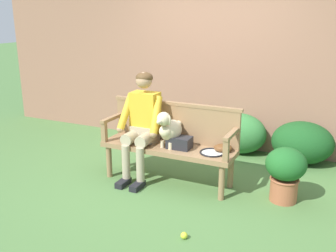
{
  "coord_description": "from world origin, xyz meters",
  "views": [
    {
      "loc": [
        1.87,
        -3.97,
        2.03
      ],
      "look_at": [
        0.0,
        0.0,
        0.73
      ],
      "focal_mm": 40.82,
      "sensor_mm": 36.0,
      "label": 1
    }
  ],
  "objects_px": {
    "garden_bench": "(168,151)",
    "tennis_ball": "(184,235)",
    "sports_bag": "(179,142)",
    "tennis_racket": "(214,152)",
    "person_seated": "(142,121)",
    "dog_on_bench": "(169,129)",
    "potted_plant": "(285,171)",
    "baseball_glove": "(223,148)"
  },
  "relations": [
    {
      "from": "tennis_racket",
      "to": "baseball_glove",
      "type": "height_order",
      "value": "baseball_glove"
    },
    {
      "from": "sports_bag",
      "to": "tennis_ball",
      "type": "height_order",
      "value": "sports_bag"
    },
    {
      "from": "dog_on_bench",
      "to": "tennis_racket",
      "type": "relative_size",
      "value": 0.8
    },
    {
      "from": "sports_bag",
      "to": "tennis_ball",
      "type": "bearing_deg",
      "value": -64.1
    },
    {
      "from": "tennis_racket",
      "to": "dog_on_bench",
      "type": "bearing_deg",
      "value": -175.42
    },
    {
      "from": "tennis_racket",
      "to": "sports_bag",
      "type": "xyz_separation_m",
      "value": [
        -0.42,
        -0.02,
        0.06
      ]
    },
    {
      "from": "potted_plant",
      "to": "person_seated",
      "type": "bearing_deg",
      "value": -176.46
    },
    {
      "from": "sports_bag",
      "to": "person_seated",
      "type": "bearing_deg",
      "value": 179.15
    },
    {
      "from": "sports_bag",
      "to": "tennis_ball",
      "type": "relative_size",
      "value": 4.24
    },
    {
      "from": "baseball_glove",
      "to": "tennis_ball",
      "type": "relative_size",
      "value": 3.33
    },
    {
      "from": "tennis_racket",
      "to": "tennis_ball",
      "type": "distance_m",
      "value": 1.18
    },
    {
      "from": "garden_bench",
      "to": "dog_on_bench",
      "type": "distance_m",
      "value": 0.3
    },
    {
      "from": "garden_bench",
      "to": "tennis_racket",
      "type": "distance_m",
      "value": 0.59
    },
    {
      "from": "tennis_ball",
      "to": "potted_plant",
      "type": "bearing_deg",
      "value": 58.83
    },
    {
      "from": "garden_bench",
      "to": "person_seated",
      "type": "bearing_deg",
      "value": -178.18
    },
    {
      "from": "tennis_racket",
      "to": "sports_bag",
      "type": "bearing_deg",
      "value": -177.01
    },
    {
      "from": "garden_bench",
      "to": "person_seated",
      "type": "distance_m",
      "value": 0.48
    },
    {
      "from": "dog_on_bench",
      "to": "baseball_glove",
      "type": "distance_m",
      "value": 0.67
    },
    {
      "from": "person_seated",
      "to": "tennis_ball",
      "type": "xyz_separation_m",
      "value": [
        1.02,
        -1.07,
        -0.71
      ]
    },
    {
      "from": "tennis_ball",
      "to": "baseball_glove",
      "type": "bearing_deg",
      "value": 90.31
    },
    {
      "from": "person_seated",
      "to": "dog_on_bench",
      "type": "height_order",
      "value": "person_seated"
    },
    {
      "from": "sports_bag",
      "to": "tennis_ball",
      "type": "xyz_separation_m",
      "value": [
        0.52,
        -1.06,
        -0.51
      ]
    },
    {
      "from": "dog_on_bench",
      "to": "sports_bag",
      "type": "bearing_deg",
      "value": 9.91
    },
    {
      "from": "garden_bench",
      "to": "tennis_ball",
      "type": "height_order",
      "value": "garden_bench"
    },
    {
      "from": "sports_bag",
      "to": "potted_plant",
      "type": "distance_m",
      "value": 1.25
    },
    {
      "from": "dog_on_bench",
      "to": "sports_bag",
      "type": "distance_m",
      "value": 0.2
    },
    {
      "from": "tennis_racket",
      "to": "potted_plant",
      "type": "distance_m",
      "value": 0.82
    },
    {
      "from": "person_seated",
      "to": "tennis_racket",
      "type": "bearing_deg",
      "value": 0.9
    },
    {
      "from": "garden_bench",
      "to": "tennis_ball",
      "type": "relative_size",
      "value": 25.1
    },
    {
      "from": "tennis_ball",
      "to": "garden_bench",
      "type": "bearing_deg",
      "value": 122.03
    },
    {
      "from": "person_seated",
      "to": "sports_bag",
      "type": "bearing_deg",
      "value": -0.85
    },
    {
      "from": "person_seated",
      "to": "sports_bag",
      "type": "height_order",
      "value": "person_seated"
    },
    {
      "from": "garden_bench",
      "to": "dog_on_bench",
      "type": "relative_size",
      "value": 3.6
    },
    {
      "from": "sports_bag",
      "to": "potted_plant",
      "type": "bearing_deg",
      "value": 5.34
    },
    {
      "from": "person_seated",
      "to": "baseball_glove",
      "type": "relative_size",
      "value": 6.12
    },
    {
      "from": "potted_plant",
      "to": "dog_on_bench",
      "type": "bearing_deg",
      "value": -174.23
    },
    {
      "from": "tennis_ball",
      "to": "tennis_racket",
      "type": "bearing_deg",
      "value": 94.78
    },
    {
      "from": "garden_bench",
      "to": "baseball_glove",
      "type": "height_order",
      "value": "baseball_glove"
    },
    {
      "from": "garden_bench",
      "to": "sports_bag",
      "type": "distance_m",
      "value": 0.21
    },
    {
      "from": "tennis_racket",
      "to": "tennis_ball",
      "type": "bearing_deg",
      "value": -85.22
    },
    {
      "from": "tennis_ball",
      "to": "potted_plant",
      "type": "relative_size",
      "value": 0.11
    },
    {
      "from": "tennis_racket",
      "to": "person_seated",
      "type": "bearing_deg",
      "value": -179.1
    }
  ]
}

